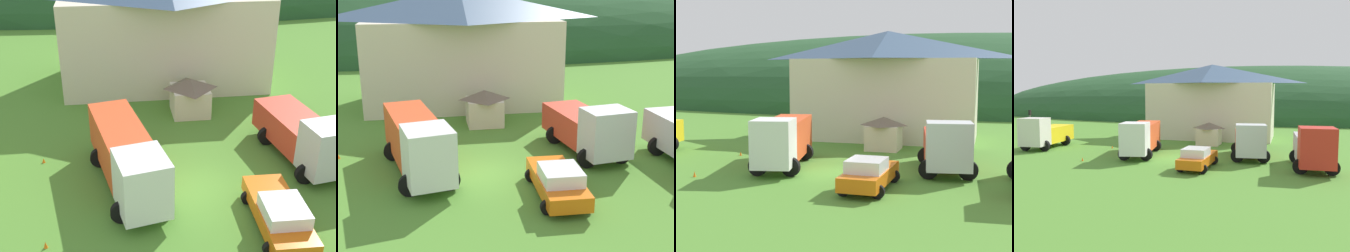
# 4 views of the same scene
# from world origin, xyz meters

# --- Properties ---
(ground_plane) EXTENTS (200.00, 200.00, 0.00)m
(ground_plane) POSITION_xyz_m (0.00, 0.00, 0.00)
(ground_plane) COLOR #4C842D
(depot_building) EXTENTS (16.33, 8.83, 9.33)m
(depot_building) POSITION_xyz_m (0.16, 15.15, 4.81)
(depot_building) COLOR beige
(depot_building) RESTS_ON ground
(play_shed_cream) EXTENTS (2.65, 2.69, 2.49)m
(play_shed_cream) POSITION_xyz_m (1.19, 8.70, 1.29)
(play_shed_cream) COLOR beige
(play_shed_cream) RESTS_ON ground
(heavy_rig_white) EXTENTS (3.98, 8.56, 3.27)m
(heavy_rig_white) POSITION_xyz_m (-3.41, 0.49, 1.78)
(heavy_rig_white) COLOR white
(heavy_rig_white) RESTS_ON ground
(tow_truck_silver) EXTENTS (3.87, 7.30, 3.20)m
(tow_truck_silver) POSITION_xyz_m (6.39, 1.84, 1.58)
(tow_truck_silver) COLOR silver
(tow_truck_silver) RESTS_ON ground
(service_pickup_orange) EXTENTS (2.47, 5.26, 1.66)m
(service_pickup_orange) POSITION_xyz_m (3.04, -3.62, 0.83)
(service_pickup_orange) COLOR orange
(service_pickup_orange) RESTS_ON ground
(traffic_cone_near_pickup) EXTENTS (0.36, 0.36, 0.52)m
(traffic_cone_near_pickup) POSITION_xyz_m (-7.98, 3.41, 0.00)
(traffic_cone_near_pickup) COLOR orange
(traffic_cone_near_pickup) RESTS_ON ground
(traffic_cone_mid_row) EXTENTS (0.36, 0.36, 0.63)m
(traffic_cone_mid_row) POSITION_xyz_m (-7.12, -3.58, 0.00)
(traffic_cone_mid_row) COLOR orange
(traffic_cone_mid_row) RESTS_ON ground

